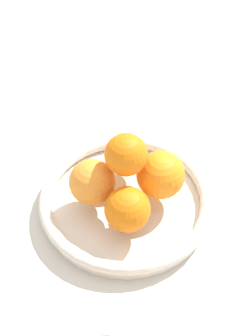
{
  "coord_description": "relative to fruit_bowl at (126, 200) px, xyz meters",
  "views": [
    {
      "loc": [
        0.21,
        0.45,
        0.64
      ],
      "look_at": [
        0.0,
        0.0,
        0.1
      ],
      "focal_mm": 50.0,
      "sensor_mm": 36.0,
      "label": 1
    }
  ],
  "objects": [
    {
      "name": "fruit_bowl",
      "position": [
        0.0,
        0.0,
        0.0
      ],
      "size": [
        0.29,
        0.29,
        0.04
      ],
      "color": "silver",
      "rests_on": "ground_plane"
    },
    {
      "name": "orange_pile",
      "position": [
        -0.0,
        0.0,
        0.06
      ],
      "size": [
        0.18,
        0.18,
        0.13
      ],
      "color": "orange",
      "rests_on": "fruit_bowl"
    },
    {
      "name": "ground_plane",
      "position": [
        0.0,
        0.0,
        -0.02
      ],
      "size": [
        4.0,
        4.0,
        0.0
      ],
      "primitive_type": "plane",
      "color": "beige"
    }
  ]
}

